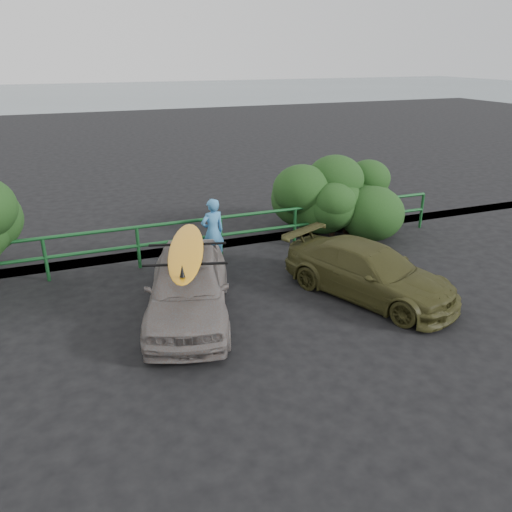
{
  "coord_description": "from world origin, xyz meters",
  "views": [
    {
      "loc": [
        -2.36,
        -6.0,
        4.69
      ],
      "look_at": [
        0.96,
        2.52,
        0.95
      ],
      "focal_mm": 35.0,
      "sensor_mm": 36.0,
      "label": 1
    }
  ],
  "objects_px": {
    "man": "(213,232)",
    "surfboard": "(186,250)",
    "guardrail": "(181,242)",
    "olive_vehicle": "(369,272)",
    "sedan": "(188,286)"
  },
  "relations": [
    {
      "from": "guardrail",
      "to": "surfboard",
      "type": "bearing_deg",
      "value": -100.29
    },
    {
      "from": "guardrail",
      "to": "man",
      "type": "relative_size",
      "value": 8.74
    },
    {
      "from": "guardrail",
      "to": "surfboard",
      "type": "distance_m",
      "value": 2.87
    },
    {
      "from": "olive_vehicle",
      "to": "surfboard",
      "type": "relative_size",
      "value": 1.24
    },
    {
      "from": "surfboard",
      "to": "sedan",
      "type": "bearing_deg",
      "value": -163.53
    },
    {
      "from": "olive_vehicle",
      "to": "sedan",
      "type": "bearing_deg",
      "value": 148.09
    },
    {
      "from": "surfboard",
      "to": "guardrail",
      "type": "bearing_deg",
      "value": 96.18
    },
    {
      "from": "olive_vehicle",
      "to": "surfboard",
      "type": "xyz_separation_m",
      "value": [
        -3.66,
        0.48,
        0.82
      ]
    },
    {
      "from": "sedan",
      "to": "surfboard",
      "type": "distance_m",
      "value": 0.73
    },
    {
      "from": "man",
      "to": "surfboard",
      "type": "bearing_deg",
      "value": 52.43
    },
    {
      "from": "man",
      "to": "surfboard",
      "type": "xyz_separation_m",
      "value": [
        -1.18,
        -2.32,
        0.56
      ]
    },
    {
      "from": "olive_vehicle",
      "to": "surfboard",
      "type": "height_order",
      "value": "surfboard"
    },
    {
      "from": "sedan",
      "to": "man",
      "type": "relative_size",
      "value": 2.32
    },
    {
      "from": "guardrail",
      "to": "olive_vehicle",
      "type": "relative_size",
      "value": 3.76
    },
    {
      "from": "olive_vehicle",
      "to": "man",
      "type": "relative_size",
      "value": 2.33
    }
  ]
}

